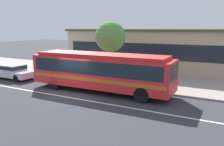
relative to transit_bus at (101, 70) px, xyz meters
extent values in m
plane|color=#33353B|center=(-1.43, -1.52, -1.62)|extent=(120.00, 120.00, 0.00)
cube|color=#9F948C|center=(-1.43, 5.35, -1.56)|extent=(60.00, 8.00, 0.12)
cube|color=silver|center=(-1.43, -2.32, -1.62)|extent=(56.00, 0.16, 0.01)
cube|color=red|center=(-0.02, 0.00, -0.14)|extent=(10.62, 2.62, 2.12)
cube|color=red|center=(-0.02, 0.00, 1.05)|extent=(9.77, 2.31, 0.24)
cube|color=#19232D|center=(-0.02, 0.00, 0.29)|extent=(9.98, 2.64, 0.93)
cube|color=#C7631B|center=(-0.02, 0.00, -0.52)|extent=(10.41, 2.65, 0.24)
cube|color=#19232D|center=(5.23, 0.05, 0.29)|extent=(0.14, 2.23, 1.02)
cylinder|color=black|center=(3.58, 1.16, -1.12)|extent=(1.00, 0.29, 1.00)
cylinder|color=black|center=(3.60, -1.09, -1.12)|extent=(1.00, 0.29, 1.00)
cylinder|color=black|center=(-3.42, 1.09, -1.12)|extent=(1.00, 0.29, 1.00)
cylinder|color=black|center=(-3.40, -1.15, -1.12)|extent=(1.00, 0.29, 1.00)
cube|color=silver|center=(-9.43, 0.03, -1.11)|extent=(4.58, 1.90, 0.55)
cube|color=silver|center=(-9.65, 0.04, -0.58)|extent=(2.58, 1.65, 0.50)
cube|color=#19232D|center=(-9.65, 0.04, -0.56)|extent=(2.62, 1.67, 0.32)
cylinder|color=black|center=(-7.91, 0.80, -1.30)|extent=(0.64, 0.23, 0.64)
cylinder|color=black|center=(-7.94, -0.80, -1.30)|extent=(0.64, 0.23, 0.64)
cylinder|color=black|center=(-10.91, 0.86, -1.30)|extent=(0.64, 0.23, 0.64)
cylinder|color=navy|center=(2.56, 1.91, -1.09)|extent=(0.14, 0.14, 0.84)
cylinder|color=navy|center=(2.60, 1.75, -1.09)|extent=(0.14, 0.14, 0.84)
cylinder|color=#459441|center=(2.58, 1.83, -0.36)|extent=(0.41, 0.41, 0.62)
sphere|color=#B98B90|center=(2.58, 1.83, 0.07)|extent=(0.24, 0.24, 0.24)
cylinder|color=#726251|center=(0.98, 1.98, -1.06)|extent=(0.14, 0.14, 0.90)
cylinder|color=#726251|center=(1.10, 1.88, -1.06)|extent=(0.14, 0.14, 0.90)
cylinder|color=#4C9B52|center=(1.04, 1.93, -0.32)|extent=(0.48, 0.48, 0.58)
sphere|color=#DAB281|center=(1.04, 1.93, 0.09)|extent=(0.24, 0.24, 0.24)
cylinder|color=gray|center=(4.03, 1.97, -0.30)|extent=(0.08, 0.08, 2.41)
cube|color=yellow|center=(4.03, 1.97, 0.70)|extent=(0.06, 0.44, 0.56)
cylinder|color=brown|center=(-1.16, 3.69, -0.11)|extent=(0.39, 0.39, 2.80)
sphere|color=#4F9043|center=(-1.16, 3.69, 2.23)|extent=(2.66, 2.66, 2.66)
cube|color=tan|center=(0.50, 10.92, 0.49)|extent=(18.97, 6.47, 4.24)
cube|color=#19232D|center=(0.50, 7.66, 0.71)|extent=(17.45, 0.04, 1.53)
cube|color=#404834|center=(0.50, 10.92, 2.73)|extent=(19.37, 6.87, 0.24)
camera|label=1|loc=(8.45, -14.22, 2.95)|focal=37.24mm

